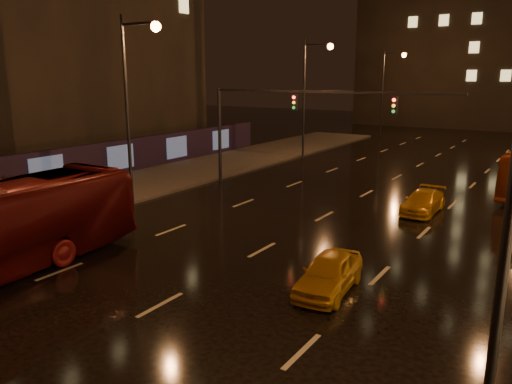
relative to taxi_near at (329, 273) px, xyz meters
The scene contains 8 objects.
ground 12.85m from the taxi_near, 108.15° to the left, with size 140.00×140.00×0.00m, color black.
sidewalk_left 18.93m from the taxi_near, 157.64° to the left, with size 7.00×70.00×0.15m, color #38332D.
hoarding_left 21.62m from the taxi_near, 168.80° to the left, with size 0.30×46.00×2.50m, color black.
traffic_signal 15.74m from the taxi_near, 126.60° to the left, with size 15.31×0.32×6.20m.
streetlight_right 9.56m from the taxi_near, 49.70° to the right, with size 2.64×0.50×10.00m.
taxi_near is the anchor object (origin of this frame).
taxi_far 11.69m from the taxi_near, 90.00° to the left, with size 1.61×3.96×1.15m, color #C58412.
pedestrian_c 20.02m from the taxi_near, behind, with size 0.74×0.48×1.52m, color black.
Camera 1 is at (10.33, -6.48, 7.01)m, focal length 35.00 mm.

